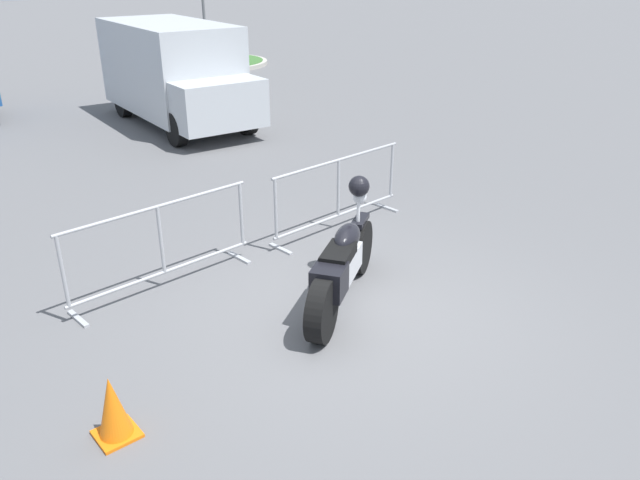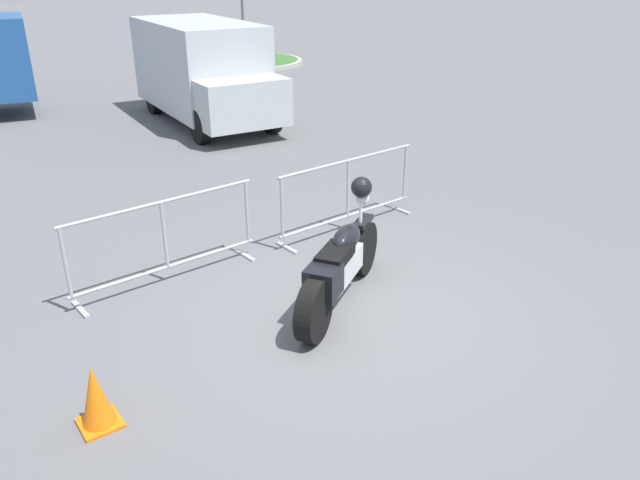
% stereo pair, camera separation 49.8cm
% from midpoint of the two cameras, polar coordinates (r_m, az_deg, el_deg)
% --- Properties ---
extents(ground_plane, '(120.00, 120.00, 0.00)m').
position_cam_midpoint_polar(ground_plane, '(7.12, 1.43, -6.66)').
color(ground_plane, '#5B5B5E').
extents(motorcycle, '(2.05, 1.42, 1.31)m').
position_cam_midpoint_polar(motorcycle, '(7.10, 0.07, -2.16)').
color(motorcycle, black).
rests_on(motorcycle, ground).
extents(crowd_barrier_near, '(2.47, 0.58, 1.07)m').
position_cam_midpoint_polar(crowd_barrier_near, '(7.70, -16.10, -0.49)').
color(crowd_barrier_near, '#9EA0A5').
rests_on(crowd_barrier_near, ground).
extents(crowd_barrier_far, '(2.47, 0.58, 1.07)m').
position_cam_midpoint_polar(crowd_barrier_far, '(9.07, 0.11, 4.34)').
color(crowd_barrier_far, '#9EA0A5').
rests_on(crowd_barrier_far, ground).
extents(delivery_van, '(2.37, 5.15, 2.31)m').
position_cam_midpoint_polar(delivery_van, '(15.55, -14.08, 14.77)').
color(delivery_van, '#B2B7BC').
rests_on(delivery_van, ground).
extents(planter_island, '(3.96, 3.96, 1.19)m').
position_cam_midpoint_polar(planter_island, '(24.52, -10.41, 16.20)').
color(planter_island, '#ADA89E').
rests_on(planter_island, ground).
extents(traffic_cone, '(0.34, 0.34, 0.59)m').
position_cam_midpoint_polar(traffic_cone, '(5.67, -20.92, -14.22)').
color(traffic_cone, orange).
rests_on(traffic_cone, ground).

